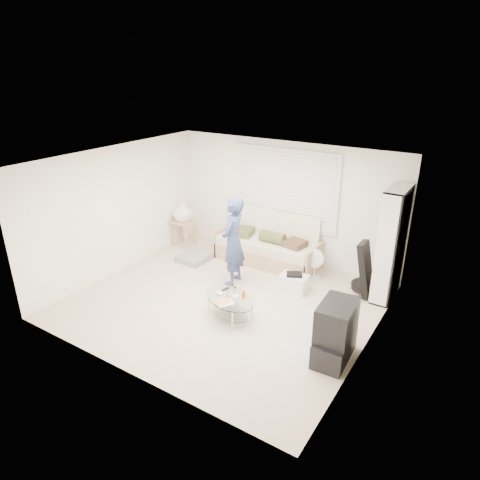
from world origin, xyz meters
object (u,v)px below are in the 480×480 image
Objects in this scene: futon_sofa at (268,246)px; tv_unit at (335,332)px; bookshelf at (391,244)px; coffee_table at (230,302)px.

futon_sofa reaches higher than tv_unit.
futon_sofa is 1.08× the size of bookshelf.
tv_unit is at bearing -2.61° from coffee_table.
coffee_table is (-1.96, -2.10, -0.72)m from bookshelf.
tv_unit is (2.36, -2.32, 0.08)m from futon_sofa.
bookshelf reaches higher than futon_sofa.
tv_unit is at bearing -93.28° from bookshelf.
futon_sofa is 1.91× the size of coffee_table.
futon_sofa is at bearing 103.21° from coffee_table.
coffee_table is (0.53, -2.24, -0.06)m from futon_sofa.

